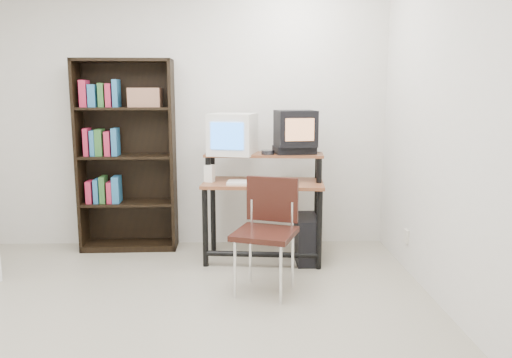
{
  "coord_description": "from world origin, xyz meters",
  "views": [
    {
      "loc": [
        0.56,
        -3.01,
        1.54
      ],
      "look_at": [
        0.68,
        1.1,
        0.82
      ],
      "focal_mm": 35.0,
      "sensor_mm": 36.0,
      "label": 1
    }
  ],
  "objects_px": {
    "school_chair": "(268,222)",
    "computer_desk": "(263,188)",
    "bookshelf": "(127,154)",
    "crt_monitor": "(233,134)",
    "crt_tv": "(295,128)",
    "pc_tower": "(306,239)"
  },
  "relations": [
    {
      "from": "school_chair",
      "to": "computer_desk",
      "type": "bearing_deg",
      "value": 109.97
    },
    {
      "from": "computer_desk",
      "to": "bookshelf",
      "type": "bearing_deg",
      "value": 169.54
    },
    {
      "from": "computer_desk",
      "to": "bookshelf",
      "type": "distance_m",
      "value": 1.4
    },
    {
      "from": "crt_monitor",
      "to": "crt_tv",
      "type": "relative_size",
      "value": 1.24
    },
    {
      "from": "crt_tv",
      "to": "bookshelf",
      "type": "bearing_deg",
      "value": 162.02
    },
    {
      "from": "crt_monitor",
      "to": "crt_tv",
      "type": "height_order",
      "value": "crt_tv"
    },
    {
      "from": "school_chair",
      "to": "bookshelf",
      "type": "xyz_separation_m",
      "value": [
        -1.32,
        1.11,
        0.4
      ]
    },
    {
      "from": "computer_desk",
      "to": "crt_tv",
      "type": "xyz_separation_m",
      "value": [
        0.29,
        0.07,
        0.54
      ]
    },
    {
      "from": "crt_monitor",
      "to": "pc_tower",
      "type": "xyz_separation_m",
      "value": [
        0.67,
        -0.18,
        -0.95
      ]
    },
    {
      "from": "computer_desk",
      "to": "pc_tower",
      "type": "distance_m",
      "value": 0.61
    },
    {
      "from": "pc_tower",
      "to": "bookshelf",
      "type": "bearing_deg",
      "value": 164.5
    },
    {
      "from": "bookshelf",
      "to": "crt_tv",
      "type": "bearing_deg",
      "value": -11.93
    },
    {
      "from": "computer_desk",
      "to": "crt_tv",
      "type": "relative_size",
      "value": 2.93
    },
    {
      "from": "crt_tv",
      "to": "school_chair",
      "type": "xyz_separation_m",
      "value": [
        -0.29,
        -0.81,
        -0.67
      ]
    },
    {
      "from": "computer_desk",
      "to": "pc_tower",
      "type": "bearing_deg",
      "value": -5.35
    },
    {
      "from": "crt_tv",
      "to": "bookshelf",
      "type": "xyz_separation_m",
      "value": [
        -1.61,
        0.31,
        -0.27
      ]
    },
    {
      "from": "crt_monitor",
      "to": "bookshelf",
      "type": "height_order",
      "value": "bookshelf"
    },
    {
      "from": "computer_desk",
      "to": "crt_monitor",
      "type": "distance_m",
      "value": 0.57
    },
    {
      "from": "pc_tower",
      "to": "computer_desk",
      "type": "bearing_deg",
      "value": 168.46
    },
    {
      "from": "computer_desk",
      "to": "crt_monitor",
      "type": "bearing_deg",
      "value": 164.64
    },
    {
      "from": "school_chair",
      "to": "bookshelf",
      "type": "distance_m",
      "value": 1.78
    },
    {
      "from": "computer_desk",
      "to": "school_chair",
      "type": "height_order",
      "value": "computer_desk"
    }
  ]
}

